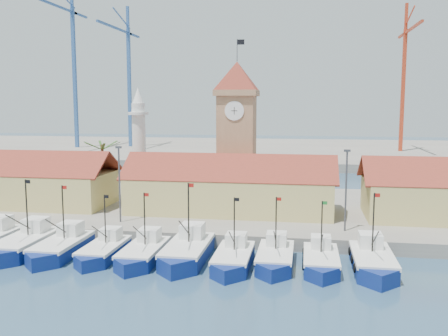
# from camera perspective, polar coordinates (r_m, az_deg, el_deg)

# --- Properties ---
(ground) EXTENTS (400.00, 400.00, 0.00)m
(ground) POSITION_cam_1_polar(r_m,az_deg,el_deg) (46.82, -3.02, -11.91)
(ground) COLOR navy
(ground) RESTS_ON ground
(quay) EXTENTS (140.00, 32.00, 1.50)m
(quay) POSITION_cam_1_polar(r_m,az_deg,el_deg) (69.41, 1.22, -4.86)
(quay) COLOR gray
(quay) RESTS_ON ground
(terminal) EXTENTS (240.00, 80.00, 2.00)m
(terminal) POSITION_cam_1_polar(r_m,az_deg,el_deg) (154.14, 5.73, 1.96)
(terminal) COLOR gray
(terminal) RESTS_ON ground
(boat_1) EXTENTS (3.89, 10.65, 8.06)m
(boat_1) POSITION_cam_1_polar(r_m,az_deg,el_deg) (56.30, -21.95, -8.23)
(boat_1) COLOR navy
(boat_1) RESTS_ON ground
(boat_2) EXTENTS (3.65, 10.01, 7.57)m
(boat_2) POSITION_cam_1_polar(r_m,az_deg,el_deg) (54.08, -18.21, -8.74)
(boat_2) COLOR navy
(boat_2) RESTS_ON ground
(boat_3) EXTENTS (3.25, 8.90, 6.74)m
(boat_3) POSITION_cam_1_polar(r_m,az_deg,el_deg) (52.06, -13.68, -9.31)
(boat_3) COLOR navy
(boat_3) RESTS_ON ground
(boat_4) EXTENTS (3.44, 9.43, 7.13)m
(boat_4) POSITION_cam_1_polar(r_m,az_deg,el_deg) (50.31, -9.30, -9.73)
(boat_4) COLOR navy
(boat_4) RESTS_ON ground
(boat_5) EXTENTS (3.91, 10.72, 8.11)m
(boat_5) POSITION_cam_1_polar(r_m,az_deg,el_deg) (49.91, -4.30, -9.68)
(boat_5) COLOR navy
(boat_5) RESTS_ON ground
(boat_6) EXTENTS (3.36, 9.21, 6.97)m
(boat_6) POSITION_cam_1_polar(r_m,az_deg,el_deg) (48.10, 1.03, -10.46)
(boat_6) COLOR navy
(boat_6) RESTS_ON ground
(boat_7) EXTENTS (3.36, 9.19, 6.96)m
(boat_7) POSITION_cam_1_polar(r_m,az_deg,el_deg) (48.61, 5.85, -10.31)
(boat_7) COLOR navy
(boat_7) RESTS_ON ground
(boat_8) EXTENTS (3.25, 8.90, 6.74)m
(boat_8) POSITION_cam_1_polar(r_m,az_deg,el_deg) (48.44, 11.04, -10.50)
(boat_8) COLOR navy
(boat_8) RESTS_ON ground
(boat_9) EXTENTS (3.68, 10.09, 7.63)m
(boat_9) POSITION_cam_1_polar(r_m,az_deg,el_deg) (48.98, 16.67, -10.37)
(boat_9) COLOR navy
(boat_9) RESTS_ON ground
(hall_left) EXTENTS (31.20, 10.13, 7.61)m
(hall_left) POSITION_cam_1_polar(r_m,az_deg,el_deg) (76.45, -23.73, -1.88)
(hall_left) COLOR tan
(hall_left) RESTS_ON quay
(hall_center) EXTENTS (27.04, 10.13, 7.61)m
(hall_center) POSITION_cam_1_polar(r_m,az_deg,el_deg) (64.90, 0.73, -2.80)
(hall_center) COLOR tan
(hall_center) RESTS_ON quay
(clock_tower) EXTENTS (5.80, 5.80, 22.70)m
(clock_tower) POSITION_cam_1_polar(r_m,az_deg,el_deg) (69.90, 1.48, 4.51)
(clock_tower) COLOR tan
(clock_tower) RESTS_ON quay
(minaret) EXTENTS (3.00, 3.00, 16.30)m
(minaret) POSITION_cam_1_polar(r_m,az_deg,el_deg) (75.49, -9.68, 2.92)
(minaret) COLOR silver
(minaret) RESTS_ON quay
(palm_tree) EXTENTS (5.60, 5.03, 8.39)m
(palm_tree) POSITION_cam_1_polar(r_m,az_deg,el_deg) (75.76, -13.70, 0.18)
(palm_tree) COLOR brown
(palm_tree) RESTS_ON quay
(lamp_posts) EXTENTS (80.70, 0.25, 9.03)m
(lamp_posts) POSITION_cam_1_polar(r_m,az_deg,el_deg) (56.61, 0.03, -1.75)
(lamp_posts) COLOR #3F3F44
(lamp_posts) RESTS_ON quay
(crane_blue_far) EXTENTS (1.00, 34.95, 48.82)m
(crane_blue_far) POSITION_cam_1_polar(r_m,az_deg,el_deg) (160.41, -17.03, 11.99)
(crane_blue_far) COLOR #315A97
(crane_blue_far) RESTS_ON terminal
(crane_blue_near) EXTENTS (1.00, 33.34, 43.12)m
(crane_blue_near) POSITION_cam_1_polar(r_m,az_deg,el_deg) (159.77, -11.00, 11.02)
(crane_blue_near) COLOR #315A97
(crane_blue_near) RESTS_ON terminal
(crane_red_right) EXTENTS (1.00, 30.79, 40.94)m
(crane_red_right) POSITION_cam_1_polar(r_m,az_deg,el_deg) (149.69, 19.94, 10.43)
(crane_red_right) COLOR #B4361B
(crane_red_right) RESTS_ON terminal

